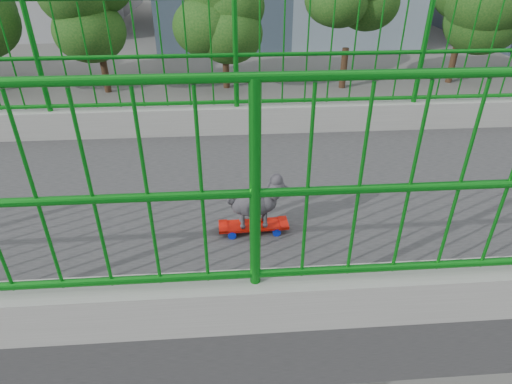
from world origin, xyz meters
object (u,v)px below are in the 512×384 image
object	(u,v)px
skateboard	(253,226)
car_2	(468,161)
poodle	(257,201)
car_3	(8,144)

from	to	relation	value
skateboard	car_2	size ratio (longest dim) A/B	0.09
poodle	car_3	distance (m)	20.18
poodle	car_2	distance (m)	17.59
poodle	car_3	xyz separation A→B (m)	(-16.14, -10.22, -6.49)
car_2	car_3	distance (m)	20.47
skateboard	car_3	bearing A→B (deg)	-149.72
skateboard	poodle	xyz separation A→B (m)	(-0.00, 0.02, 0.22)
car_2	car_3	world-z (taller)	car_2
car_3	car_2	bearing A→B (deg)	-99.00
car_2	car_3	bearing A→B (deg)	81.00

